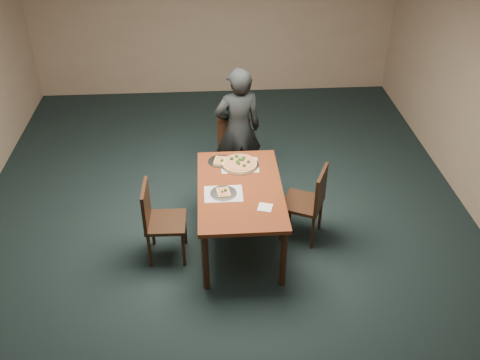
{
  "coord_description": "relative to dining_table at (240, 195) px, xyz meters",
  "views": [
    {
      "loc": [
        -0.14,
        -4.71,
        4.01
      ],
      "look_at": [
        0.17,
        -0.07,
        0.85
      ],
      "focal_mm": 40.0,
      "sensor_mm": 36.0,
      "label": 1
    }
  ],
  "objects": [
    {
      "name": "slice_plate_near",
      "position": [
        -0.18,
        -0.1,
        0.11
      ],
      "size": [
        0.28,
        0.28,
        0.06
      ],
      "color": "silver",
      "rests_on": "dining_table"
    },
    {
      "name": "chair_left",
      "position": [
        -0.88,
        -0.16,
        -0.14
      ],
      "size": [
        0.43,
        0.43,
        0.91
      ],
      "rotation": [
        0.0,
        0.0,
        1.55
      ],
      "color": "black",
      "rests_on": "ground"
    },
    {
      "name": "slice_plate_far",
      "position": [
        -0.19,
        0.53,
        0.1
      ],
      "size": [
        0.28,
        0.28,
        0.06
      ],
      "color": "silver",
      "rests_on": "dining_table"
    },
    {
      "name": "pizza_pan",
      "position": [
        0.03,
        0.44,
        0.12
      ],
      "size": [
        0.43,
        0.43,
        0.07
      ],
      "color": "silver",
      "rests_on": "dining_table"
    },
    {
      "name": "chair_right",
      "position": [
        0.77,
        0.05,
        -0.14
      ],
      "size": [
        0.56,
        0.56,
        0.91
      ],
      "rotation": [
        0.0,
        0.0,
        -2.0
      ],
      "color": "black",
      "rests_on": "ground"
    },
    {
      "name": "napkin",
      "position": [
        0.23,
        -0.37,
        0.09
      ],
      "size": [
        0.17,
        0.17,
        0.01
      ],
      "primitive_type": "cube",
      "rotation": [
        0.0,
        0.0,
        -0.3
      ],
      "color": "white",
      "rests_on": "dining_table"
    },
    {
      "name": "chair_far",
      "position": [
        -0.0,
        1.18,
        -0.14
      ],
      "size": [
        0.45,
        0.45,
        0.91
      ],
      "rotation": [
        0.0,
        0.0,
        -0.09
      ],
      "color": "black",
      "rests_on": "ground"
    },
    {
      "name": "ground",
      "position": [
        -0.17,
        0.07,
        -0.66
      ],
      "size": [
        8.0,
        8.0,
        0.0
      ],
      "primitive_type": "plane",
      "color": "black",
      "rests_on": "ground"
    },
    {
      "name": "dining_table",
      "position": [
        0.0,
        0.0,
        0.0
      ],
      "size": [
        0.9,
        1.5,
        0.75
      ],
      "color": "#5E2612",
      "rests_on": "ground"
    },
    {
      "name": "diner",
      "position": [
        0.05,
        1.16,
        0.15
      ],
      "size": [
        0.65,
        0.49,
        1.62
      ],
      "primitive_type": "imported",
      "rotation": [
        0.0,
        0.0,
        3.32
      ],
      "color": "black",
      "rests_on": "ground"
    },
    {
      "name": "room_shell",
      "position": [
        -0.17,
        0.07,
        1.08
      ],
      "size": [
        8.0,
        8.0,
        8.0
      ],
      "color": "tan",
      "rests_on": "ground"
    },
    {
      "name": "placemat_main",
      "position": [
        0.03,
        0.44,
        0.09
      ],
      "size": [
        0.42,
        0.32,
        0.0
      ],
      "primitive_type": "cube",
      "color": "white",
      "rests_on": "dining_table"
    },
    {
      "name": "placemat_near",
      "position": [
        -0.18,
        -0.1,
        0.09
      ],
      "size": [
        0.4,
        0.3,
        0.0
      ],
      "primitive_type": "cube",
      "color": "white",
      "rests_on": "dining_table"
    }
  ]
}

